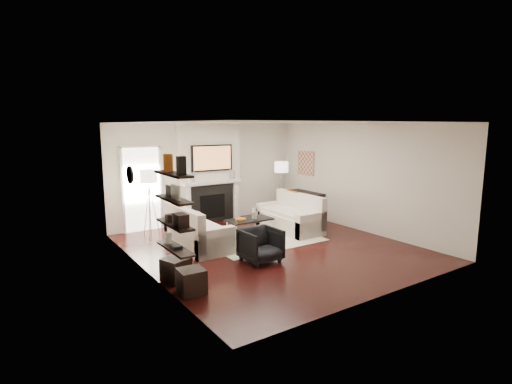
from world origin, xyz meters
TOP-DOWN VIEW (x-y plane):
  - room_envelope at (0.00, 0.00)m, footprint 6.00×6.00m
  - chimney_breast at (0.00, 2.88)m, footprint 1.80×0.25m
  - fireplace_surround at (0.00, 2.74)m, footprint 1.30×0.02m
  - firebox at (0.00, 2.73)m, footprint 0.75×0.02m
  - mantel_pilaster_l at (-0.72, 2.71)m, footprint 0.12×0.08m
  - mantel_pilaster_r at (0.72, 2.71)m, footprint 0.12×0.08m
  - mantel_shelf at (0.00, 2.69)m, footprint 1.70×0.18m
  - tv_body at (0.00, 2.71)m, footprint 1.20×0.06m
  - tv_screen at (0.00, 2.68)m, footprint 1.10×0.00m
  - candlestick_l_tall at (-0.55, 2.70)m, footprint 0.04×0.04m
  - candlestick_l_short at (-0.68, 2.70)m, footprint 0.04×0.04m
  - candlestick_r_tall at (0.55, 2.70)m, footprint 0.04×0.04m
  - candlestick_r_short at (0.68, 2.70)m, footprint 0.04×0.04m
  - hallway_panel at (-1.85, 2.98)m, footprint 0.90×0.02m
  - door_trim_l at (-2.33, 2.96)m, footprint 0.06×0.06m
  - door_trim_r at (-1.37, 2.96)m, footprint 0.06×0.06m
  - door_trim_top at (-1.85, 2.96)m, footprint 1.02×0.06m
  - rug at (0.17, 0.70)m, footprint 2.60×2.00m
  - loveseat_left_base at (-1.32, 0.92)m, footprint 0.85×1.80m
  - loveseat_left_back at (-1.65, 0.92)m, footprint 0.18×1.80m
  - loveseat_left_arm_n at (-1.32, 0.11)m, footprint 0.85×0.18m
  - loveseat_left_arm_s at (-1.32, 1.73)m, footprint 0.85×0.18m
  - loveseat_left_cushion at (-1.27, 0.92)m, footprint 0.63×1.44m
  - pillow_left_orange at (-1.65, 1.22)m, footprint 0.10×0.42m
  - pillow_left_charcoal at (-1.65, 0.62)m, footprint 0.10×0.40m
  - loveseat_right_base at (1.24, 0.91)m, footprint 0.85×1.80m
  - loveseat_right_back at (1.57, 0.91)m, footprint 0.18×1.80m
  - loveseat_right_arm_n at (1.24, 0.10)m, footprint 0.85×0.18m
  - loveseat_right_arm_s at (1.24, 1.72)m, footprint 0.85×0.18m
  - loveseat_right_cushion at (1.19, 0.91)m, footprint 0.63×1.44m
  - pillow_right_orange at (1.57, 1.21)m, footprint 0.10×0.42m
  - pillow_right_charcoal at (1.57, 0.61)m, footprint 0.10×0.40m
  - coffee_table at (0.11, 1.05)m, footprint 1.10×0.55m
  - coffee_leg_nw at (-0.39, 0.83)m, footprint 0.02×0.02m
  - coffee_leg_ne at (0.61, 0.83)m, footprint 0.02×0.02m
  - coffee_leg_sw at (-0.39, 1.27)m, footprint 0.02×0.02m
  - coffee_leg_se at (0.61, 1.27)m, footprint 0.02×0.02m
  - hurricane_glass at (0.26, 1.05)m, footprint 0.14×0.14m
  - hurricane_candle at (0.26, 1.05)m, footprint 0.11×0.11m
  - copper_bowl at (-0.14, 1.05)m, footprint 0.26×0.26m
  - armchair at (-0.69, -0.59)m, footprint 0.71×0.67m
  - lamp_left_post at (-1.85, 2.43)m, footprint 0.02×0.02m
  - lamp_left_shade at (-1.85, 2.43)m, footprint 0.40×0.40m
  - lamp_left_leg_a at (-1.74, 2.43)m, footprint 0.25×0.02m
  - lamp_left_leg_b at (-1.91, 2.52)m, footprint 0.14×0.22m
  - lamp_left_leg_c at (-1.91, 2.33)m, footprint 0.14×0.22m
  - lamp_right_post at (2.05, 2.34)m, footprint 0.02×0.02m
  - lamp_right_shade at (2.05, 2.34)m, footprint 0.40×0.40m
  - lamp_right_leg_a at (2.16, 2.34)m, footprint 0.25×0.02m
  - lamp_right_leg_b at (2.00, 2.43)m, footprint 0.14×0.22m
  - lamp_right_leg_c at (1.99, 2.24)m, footprint 0.14×0.22m
  - console_top at (2.57, 1.79)m, footprint 0.35×1.20m
  - console_leg_n at (2.57, 1.24)m, footprint 0.30×0.04m
  - console_leg_s at (2.57, 2.34)m, footprint 0.30×0.04m
  - wall_art at (2.73, 2.05)m, footprint 0.03×0.70m
  - shelf_bottom at (-2.62, -1.00)m, footprint 0.25×1.00m
  - shelf_lower at (-2.62, -1.00)m, footprint 0.25×1.00m
  - shelf_upper at (-2.62, -1.00)m, footprint 0.25×1.00m
  - shelf_top at (-2.62, -1.00)m, footprint 0.25×1.00m
  - decor_magfile_a at (-2.62, -1.33)m, footprint 0.12×0.10m
  - decor_magfile_b at (-2.62, -0.82)m, footprint 0.12×0.10m
  - decor_frame_a at (-2.62, -1.08)m, footprint 0.04×0.30m
  - decor_frame_b at (-2.62, -0.82)m, footprint 0.04×0.22m
  - decor_wine_rack at (-2.62, -1.25)m, footprint 0.18×0.25m
  - decor_box_small at (-2.62, -0.84)m, footprint 0.15×0.12m
  - decor_books at (-2.62, -1.03)m, footprint 0.14×0.20m
  - decor_box_tall at (-2.62, -0.69)m, footprint 0.10×0.10m
  - clock_rim at (-2.73, 0.90)m, footprint 0.04×0.34m
  - clock_face at (-2.71, 0.90)m, footprint 0.01×0.29m
  - ottoman_near at (-2.47, -0.61)m, footprint 0.51×0.51m
  - ottoman_far at (-2.47, -1.24)m, footprint 0.43×0.43m

SIDE VIEW (x-z plane):
  - rug at x=0.17m, z-range 0.00..0.01m
  - coffee_leg_nw at x=-0.39m, z-range 0.00..0.38m
  - coffee_leg_ne at x=0.61m, z-range 0.00..0.38m
  - coffee_leg_sw at x=-0.39m, z-range 0.00..0.38m
  - coffee_leg_se at x=0.61m, z-range 0.00..0.38m
  - ottoman_near at x=-2.47m, z-range 0.00..0.40m
  - ottoman_far at x=-2.47m, z-range 0.00..0.40m
  - loveseat_left_base at x=-1.32m, z-range 0.00..0.42m
  - loveseat_right_base at x=1.24m, z-range 0.00..0.42m
  - loveseat_left_arm_n at x=-1.32m, z-range 0.00..0.60m
  - loveseat_left_arm_s at x=-1.32m, z-range 0.00..0.60m
  - loveseat_right_arm_n at x=1.24m, z-range 0.00..0.60m
  - loveseat_right_arm_s at x=1.24m, z-range 0.00..0.60m
  - console_leg_n at x=2.57m, z-range 0.00..0.71m
  - console_leg_s at x=2.57m, z-range 0.00..0.71m
  - armchair at x=-0.69m, z-range 0.00..0.72m
  - coffee_table at x=0.11m, z-range 0.38..0.42m
  - copper_bowl at x=-0.14m, z-range 0.42..0.47m
  - firebox at x=0.00m, z-range 0.12..0.78m
  - loveseat_left_cushion at x=-1.27m, z-range 0.42..0.52m
  - loveseat_right_cushion at x=1.19m, z-range 0.42..0.52m
  - hurricane_candle at x=0.26m, z-range 0.41..0.58m
  - fireplace_surround at x=0.00m, z-range 0.00..1.04m
  - loveseat_left_back at x=-1.65m, z-range 0.13..0.93m
  - loveseat_right_back at x=1.57m, z-range 0.13..0.93m
  - mantel_pilaster_l at x=-0.72m, z-range 0.00..1.10m
  - mantel_pilaster_r at x=0.72m, z-range 0.00..1.10m
  - hurricane_glass at x=0.26m, z-range 0.44..0.68m
  - lamp_left_leg_a at x=-1.74m, z-range -0.02..1.22m
  - lamp_left_leg_b at x=-1.91m, z-range -0.02..1.22m
  - lamp_left_leg_c at x=-1.91m, z-range -0.02..1.22m
  - lamp_right_leg_a at x=2.16m, z-range -0.02..1.22m
  - lamp_right_leg_b at x=2.00m, z-range -0.02..1.22m
  - lamp_right_leg_c at x=1.99m, z-range -0.02..1.22m
  - lamp_left_post at x=-1.85m, z-range 0.00..1.20m
  - lamp_right_post at x=2.05m, z-range 0.00..1.20m
  - shelf_bottom at x=-2.62m, z-range 0.68..0.72m
  - pillow_left_charcoal at x=-1.65m, z-range 0.52..0.92m
  - pillow_right_charcoal at x=1.57m, z-range 0.52..0.92m
  - pillow_left_orange at x=-1.65m, z-range 0.52..0.94m
  - pillow_right_orange at x=1.57m, z-range 0.52..0.94m
  - console_top at x=2.57m, z-range 0.71..0.75m
  - decor_books at x=-2.62m, z-range 0.72..0.77m
  - decor_box_tall at x=-2.62m, z-range 0.72..0.90m
  - door_trim_l at x=-2.33m, z-range -0.03..2.13m
  - door_trim_r at x=-1.37m, z-range -0.03..2.13m
  - hallway_panel at x=-1.85m, z-range 0.00..2.10m
  - shelf_lower at x=-2.62m, z-range 1.08..1.12m
  - mantel_shelf at x=0.00m, z-range 1.09..1.16m
  - decor_box_small at x=-2.62m, z-range 1.12..1.24m
  - decor_wine_rack at x=-2.62m, z-range 1.12..1.32m
  - candlestick_l_short at x=-0.68m, z-range 1.15..1.40m
  - candlestick_r_short at x=0.68m, z-range 1.15..1.40m
  - candlestick_l_tall at x=-0.55m, z-range 1.16..1.45m
  - candlestick_r_tall at x=0.55m, z-range 1.16..1.45m
  - room_envelope at x=0.00m, z-range -1.65..4.35m
  - chimney_breast at x=0.00m, z-range 0.00..2.70m
  - lamp_left_shade at x=-1.85m, z-range 1.30..1.60m
  - lamp_right_shade at x=2.05m, z-range 1.30..1.60m
  - shelf_upper at x=-2.62m, z-range 1.48..1.52m
  - wall_art at x=2.73m, z-range 1.20..1.90m
  - decor_frame_b at x=-2.62m, z-range 1.52..1.70m
  - decor_frame_a at x=-2.62m, z-range 1.52..1.74m
  - clock_rim at x=-2.73m, z-range 1.53..1.87m
  - clock_face at x=-2.71m, z-range 1.55..1.84m
  - tv_screen at x=0.00m, z-range 1.47..2.09m
  - tv_body at x=0.00m, z-range 1.43..2.13m
  - shelf_top at x=-2.62m, z-range 1.88..1.92m
  - decor_magfile_a at x=-2.62m, z-range 1.92..2.20m
  - decor_magfile_b at x=-2.62m, z-range 1.92..2.20m
  - door_trim_top at x=-1.85m, z-range 2.10..2.16m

